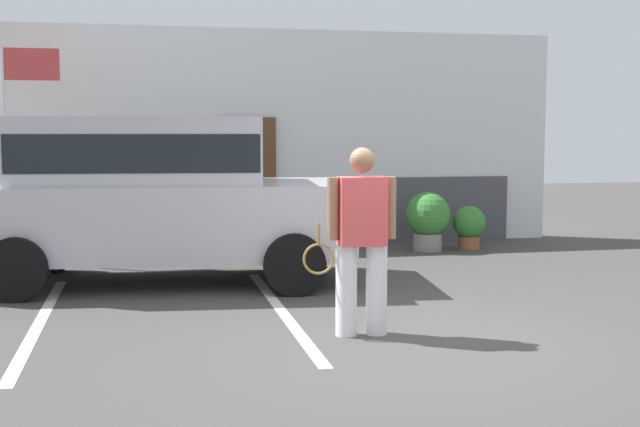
% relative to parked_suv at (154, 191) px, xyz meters
% --- Properties ---
extents(ground_plane, '(40.00, 40.00, 0.00)m').
position_rel_parked_suv_xyz_m(ground_plane, '(2.18, -3.39, -1.15)').
color(ground_plane, '#423F3D').
extents(parking_stripe_0, '(0.12, 4.40, 0.01)m').
position_rel_parked_suv_xyz_m(parking_stripe_0, '(-1.16, -1.89, -1.14)').
color(parking_stripe_0, silver).
rests_on(parking_stripe_0, ground_plane).
extents(parking_stripe_1, '(0.12, 4.40, 0.01)m').
position_rel_parked_suv_xyz_m(parking_stripe_1, '(1.26, -1.89, -1.14)').
color(parking_stripe_1, silver).
rests_on(parking_stripe_1, ground_plane).
extents(house_frontage, '(9.18, 0.40, 3.52)m').
position_rel_parked_suv_xyz_m(house_frontage, '(2.17, 3.12, 0.51)').
color(house_frontage, white).
rests_on(house_frontage, ground_plane).
extents(parked_suv, '(4.77, 2.54, 2.05)m').
position_rel_parked_suv_xyz_m(parked_suv, '(0.00, 0.00, 0.00)').
color(parked_suv, '#B7B7BC').
rests_on(parked_suv, ground_plane).
extents(tennis_player_man, '(0.90, 0.29, 1.74)m').
position_rel_parked_suv_xyz_m(tennis_player_man, '(1.82, -3.07, -0.25)').
color(tennis_player_man, white).
rests_on(tennis_player_man, ground_plane).
extents(potted_plant_by_porch, '(0.70, 0.70, 0.93)m').
position_rel_parked_suv_xyz_m(potted_plant_by_porch, '(4.24, 1.90, -0.63)').
color(potted_plant_by_porch, gray).
rests_on(potted_plant_by_porch, ground_plane).
extents(potted_plant_secondary, '(0.53, 0.53, 0.69)m').
position_rel_parked_suv_xyz_m(potted_plant_secondary, '(4.94, 1.92, -0.76)').
color(potted_plant_secondary, '#9E5638').
rests_on(potted_plant_secondary, ground_plane).
extents(flag_pole, '(0.80, 0.05, 3.10)m').
position_rel_parked_suv_xyz_m(flag_pole, '(-1.85, 2.05, 1.00)').
color(flag_pole, silver).
rests_on(flag_pole, ground_plane).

